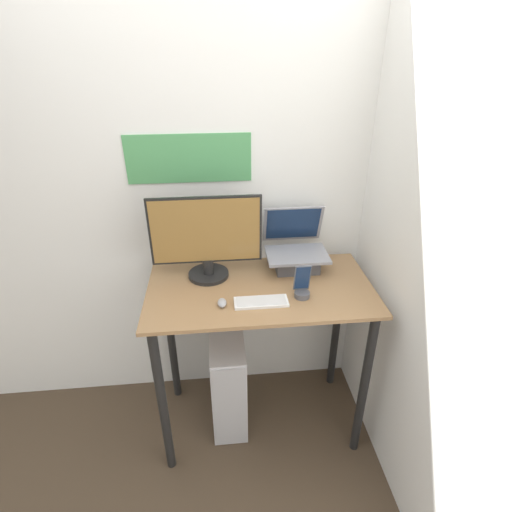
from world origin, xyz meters
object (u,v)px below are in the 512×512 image
Objects in this scene: laptop at (296,253)px; cell_phone at (302,288)px; computer_tower at (228,382)px; mouse at (222,303)px; keyboard at (261,302)px; monitor at (206,240)px.

laptop is 0.29m from cell_phone.
laptop is at bearing 85.10° from cell_phone.
cell_phone is 0.81m from computer_tower.
cell_phone is (0.39, 0.04, 0.03)m from mouse.
mouse is (-0.41, -0.33, -0.07)m from laptop.
mouse is at bearing 179.65° from keyboard.
mouse is at bearing -95.30° from computer_tower.
computer_tower is at bearing -157.19° from laptop.
laptop reaches higher than keyboard.
laptop is at bearing 55.31° from keyboard.
computer_tower is (-0.40, -0.17, -0.74)m from laptop.
cell_phone reaches higher than computer_tower.
monitor is 0.42m from keyboard.
monitor is at bearing 151.80° from cell_phone.
keyboard is 0.18m from mouse.
monitor is at bearing -174.12° from laptop.
monitor is 0.94× the size of computer_tower.
monitor reaches higher than laptop.
cell_phone is at bearing -18.30° from computer_tower.
monitor is (-0.48, -0.05, 0.13)m from laptop.
cell_phone reaches higher than mouse.
cell_phone is at bearing -94.90° from laptop.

